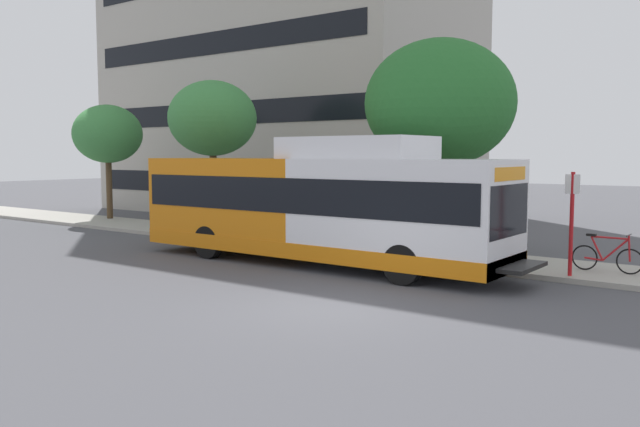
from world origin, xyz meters
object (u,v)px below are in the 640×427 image
Objects in this scene: transit_bus at (316,206)px; bus_stop_sign_pole at (572,216)px; street_tree_mid_block at (212,119)px; bicycle_parked at (607,256)px; street_tree_near_stop at (440,103)px; street_tree_far_block at (108,134)px.

transit_bus reaches higher than bus_stop_sign_pole.
transit_bus is 2.05× the size of street_tree_mid_block.
bicycle_parked is (2.87, -7.25, -1.14)m from transit_bus.
transit_bus is 4.71× the size of bus_stop_sign_pole.
bicycle_parked is at bearing -100.55° from street_tree_near_stop.
bus_stop_sign_pole is at bearing 150.60° from bicycle_parked.
street_tree_mid_block is 7.27m from street_tree_far_block.
street_tree_near_stop reaches higher than bus_stop_sign_pole.
street_tree_mid_block is at bearing 65.72° from transit_bus.
transit_bus is 5.29m from street_tree_near_stop.
transit_bus is 6.87m from bus_stop_sign_pole.
transit_bus is 2.29× the size of street_tree_far_block.
street_tree_near_stop reaches higher than street_tree_far_block.
transit_bus is 15.86m from street_tree_far_block.
transit_bus is at bearing 153.60° from street_tree_near_stop.
transit_bus is at bearing -104.00° from street_tree_far_block.
street_tree_far_block is (-0.07, 17.12, -0.65)m from street_tree_near_stop.
street_tree_near_stop reaches higher than transit_bus.
bicycle_parked is 15.74m from street_tree_mid_block.
bus_stop_sign_pole is at bearing -74.94° from transit_bus.
bicycle_parked is 0.33× the size of street_tree_far_block.
bus_stop_sign_pole is 0.49× the size of street_tree_far_block.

